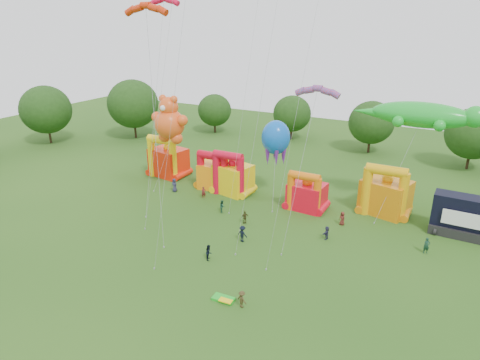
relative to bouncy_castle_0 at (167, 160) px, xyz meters
The scene contains 24 objects.
ground 33.12m from the bouncy_castle_0, 57.97° to the right, with size 160.00×160.00×0.00m, color #234C15.
tree_ring 32.09m from the bouncy_castle_0, 59.19° to the right, with size 123.92×126.03×12.07m.
bouncy_castle_0 is the anchor object (origin of this frame).
bouncy_castle_1 9.74m from the bouncy_castle_0, ahead, with size 5.66×4.81×5.88m.
bouncy_castle_2 12.74m from the bouncy_castle_0, ahead, with size 5.64×4.88×6.48m.
bouncy_castle_3 23.96m from the bouncy_castle_0, ahead, with size 4.77×3.93×5.43m.
bouncy_castle_4 33.26m from the bouncy_castle_0, ahead, with size 6.48×5.69×6.86m.
stage_trailer 42.62m from the bouncy_castle_0, ahead, with size 7.50×3.09×4.86m.
teddy_bear_kite 8.68m from the bouncy_castle_0, 49.52° to the right, with size 5.88×4.27×13.93m.
gecko_kite 35.60m from the bouncy_castle_0, ahead, with size 15.23×8.42×14.42m.
octopus_kite 19.08m from the bouncy_castle_0, ahead, with size 4.17×7.41×10.90m.
parafoil_kites 18.61m from the bouncy_castle_0, 49.98° to the right, with size 26.31×14.89×26.91m.
diamond_kites 25.63m from the bouncy_castle_0, 35.70° to the right, with size 19.10×21.49×34.63m.
folded_kite_bundle 34.14m from the bouncy_castle_0, 44.72° to the right, with size 2.05×1.18×0.31m.
spectator_0 7.36m from the bouncy_castle_0, 45.71° to the right, with size 0.97×0.63×1.98m, color #2A2A46.
spectator_1 11.46m from the bouncy_castle_0, 27.24° to the right, with size 0.61×0.40×1.67m, color maroon.
spectator_2 16.83m from the bouncy_castle_0, 28.46° to the right, with size 0.81×0.63×1.67m, color #1B4530.
spectator_3 24.82m from the bouncy_castle_0, 33.47° to the right, with size 1.25×0.72×1.94m, color black.
spectator_4 21.14m from the bouncy_castle_0, 26.81° to the right, with size 0.98×0.41×1.67m, color #3E3918.
spectator_5 30.17m from the bouncy_castle_0, 16.70° to the right, with size 1.49×0.47×1.61m, color #2C2B47.
spectator_6 29.78m from the bouncy_castle_0, ahead, with size 0.84×0.54×1.71m, color #5A2019.
spectator_7 39.79m from the bouncy_castle_0, ahead, with size 0.66×0.43×1.81m, color #153626.
spectator_8 26.95m from the bouncy_castle_0, 43.96° to the right, with size 0.82×0.64×1.69m, color black.
spectator_9 35.50m from the bouncy_castle_0, 42.66° to the right, with size 1.04×0.60×1.61m, color #3B3117.
Camera 1 is at (22.99, -23.42, 23.66)m, focal length 32.00 mm.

